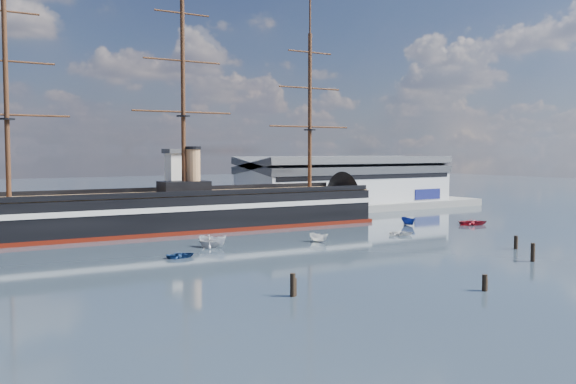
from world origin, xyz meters
TOP-DOWN VIEW (x-y plane):
  - ground at (0.00, 40.00)m, footprint 600.00×600.00m
  - quay at (10.00, 76.00)m, footprint 180.00×18.00m
  - warehouse at (58.00, 80.00)m, footprint 63.00×21.00m
  - quay_tower at (3.00, 73.00)m, footprint 5.00×5.00m
  - warship at (-4.55, 60.00)m, footprint 113.26×20.62m
  - motorboat_a at (-6.53, 35.24)m, footprint 6.54×5.21m
  - motorboat_b at (-15.58, 28.01)m, footprint 1.20×2.85m
  - motorboat_c at (12.34, 30.15)m, footprint 5.29×2.54m
  - motorboat_d at (-7.10, 34.88)m, footprint 6.58×6.95m
  - motorboat_e at (31.43, 29.07)m, footprint 2.70×2.96m
  - motorboat_f at (44.44, 40.54)m, footprint 6.02×3.26m
  - motorboat_g at (57.25, 33.22)m, footprint 3.09×4.28m
  - piling_near_left at (-15.59, -3.53)m, footprint 0.64×0.64m
  - piling_near_mid at (5.04, -13.55)m, footprint 0.64×0.64m
  - piling_near_right at (27.30, -3.89)m, footprint 0.64×0.64m
  - piling_far_right at (35.37, 5.28)m, footprint 0.64×0.64m

SIDE VIEW (x-z plane):
  - ground at x=0.00m, z-range 0.00..0.00m
  - quay at x=10.00m, z-range -1.00..1.00m
  - motorboat_a at x=-6.53m, z-range -1.25..1.25m
  - motorboat_b at x=-15.58m, z-range -0.66..0.66m
  - motorboat_c at x=12.34m, z-range -1.02..1.02m
  - motorboat_d at x=-7.10m, z-range -1.23..1.23m
  - motorboat_e at x=31.43m, z-range -0.67..0.67m
  - motorboat_f at x=44.44m, z-range -1.14..1.14m
  - motorboat_g at x=57.25m, z-range -0.93..0.93m
  - piling_near_left at x=-15.59m, z-range -1.68..1.68m
  - piling_near_mid at x=5.04m, z-range -1.34..1.34m
  - piling_near_right at x=27.30m, z-range -1.74..1.74m
  - piling_far_right at x=35.37m, z-range -1.49..1.49m
  - warship at x=-4.55m, z-range -22.93..31.01m
  - warehouse at x=58.00m, z-range 2.18..13.78m
  - quay_tower at x=3.00m, z-range 2.25..17.25m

